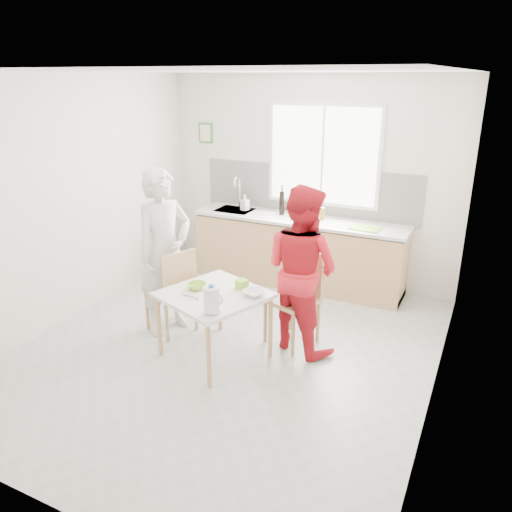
{
  "coord_description": "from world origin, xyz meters",
  "views": [
    {
      "loc": [
        2.24,
        -3.92,
        2.67
      ],
      "look_at": [
        0.23,
        0.2,
        1.0
      ],
      "focal_mm": 35.0,
      "sensor_mm": 36.0,
      "label": 1
    }
  ],
  "objects_px": {
    "bowl_green": "(197,286)",
    "wine_bottle_b": "(292,205)",
    "bowl_white": "(254,293)",
    "milk_jug": "(212,299)",
    "chair_far": "(297,293)",
    "person_red": "(302,269)",
    "chair_left": "(174,288)",
    "dining_table": "(214,300)",
    "wine_bottle_a": "(282,203)",
    "person_white": "(165,252)"
  },
  "relations": [
    {
      "from": "bowl_white",
      "to": "milk_jug",
      "type": "bearing_deg",
      "value": -107.54
    },
    {
      "from": "milk_jug",
      "to": "person_red",
      "type": "bearing_deg",
      "value": 83.24
    },
    {
      "from": "chair_far",
      "to": "person_red",
      "type": "xyz_separation_m",
      "value": [
        0.07,
        -0.09,
        0.31
      ]
    },
    {
      "from": "bowl_green",
      "to": "wine_bottle_b",
      "type": "xyz_separation_m",
      "value": [
        0.13,
        2.13,
        0.36
      ]
    },
    {
      "from": "person_red",
      "to": "bowl_white",
      "type": "height_order",
      "value": "person_red"
    },
    {
      "from": "bowl_green",
      "to": "bowl_white",
      "type": "bearing_deg",
      "value": 10.87
    },
    {
      "from": "person_white",
      "to": "chair_far",
      "type": "bearing_deg",
      "value": -54.39
    },
    {
      "from": "wine_bottle_a",
      "to": "person_red",
      "type": "bearing_deg",
      "value": -60.52
    },
    {
      "from": "dining_table",
      "to": "wine_bottle_a",
      "type": "relative_size",
      "value": 3.56
    },
    {
      "from": "chair_left",
      "to": "person_red",
      "type": "bearing_deg",
      "value": 124.3
    },
    {
      "from": "bowl_green",
      "to": "wine_bottle_b",
      "type": "bearing_deg",
      "value": 86.42
    },
    {
      "from": "chair_far",
      "to": "wine_bottle_a",
      "type": "relative_size",
      "value": 3.09
    },
    {
      "from": "dining_table",
      "to": "person_red",
      "type": "relative_size",
      "value": 0.67
    },
    {
      "from": "bowl_green",
      "to": "bowl_white",
      "type": "height_order",
      "value": "bowl_green"
    },
    {
      "from": "chair_left",
      "to": "chair_far",
      "type": "distance_m",
      "value": 1.32
    },
    {
      "from": "person_white",
      "to": "wine_bottle_a",
      "type": "height_order",
      "value": "person_white"
    },
    {
      "from": "person_white",
      "to": "wine_bottle_a",
      "type": "relative_size",
      "value": 5.62
    },
    {
      "from": "chair_left",
      "to": "bowl_white",
      "type": "bearing_deg",
      "value": 104.35
    },
    {
      "from": "wine_bottle_a",
      "to": "bowl_white",
      "type": "bearing_deg",
      "value": -74.0
    },
    {
      "from": "wine_bottle_b",
      "to": "chair_far",
      "type": "bearing_deg",
      "value": -65.49
    },
    {
      "from": "chair_left",
      "to": "wine_bottle_b",
      "type": "distance_m",
      "value": 2.07
    },
    {
      "from": "person_white",
      "to": "person_red",
      "type": "relative_size",
      "value": 1.05
    },
    {
      "from": "person_white",
      "to": "person_red",
      "type": "xyz_separation_m",
      "value": [
        1.44,
        0.29,
        -0.05
      ]
    },
    {
      "from": "chair_far",
      "to": "wine_bottle_b",
      "type": "height_order",
      "value": "wine_bottle_b"
    },
    {
      "from": "person_white",
      "to": "bowl_green",
      "type": "xyz_separation_m",
      "value": [
        0.55,
        -0.25,
        -0.19
      ]
    },
    {
      "from": "bowl_green",
      "to": "person_white",
      "type": "bearing_deg",
      "value": 155.15
    },
    {
      "from": "chair_far",
      "to": "bowl_white",
      "type": "bearing_deg",
      "value": -94.97
    },
    {
      "from": "chair_left",
      "to": "chair_far",
      "type": "xyz_separation_m",
      "value": [
        1.25,
        0.42,
        0.02
      ]
    },
    {
      "from": "person_white",
      "to": "bowl_green",
      "type": "distance_m",
      "value": 0.63
    },
    {
      "from": "chair_left",
      "to": "person_white",
      "type": "xyz_separation_m",
      "value": [
        -0.12,
        0.04,
        0.37
      ]
    },
    {
      "from": "wine_bottle_a",
      "to": "wine_bottle_b",
      "type": "height_order",
      "value": "wine_bottle_a"
    },
    {
      "from": "dining_table",
      "to": "chair_far",
      "type": "distance_m",
      "value": 0.9
    },
    {
      "from": "dining_table",
      "to": "person_red",
      "type": "xyz_separation_m",
      "value": [
        0.68,
        0.57,
        0.24
      ]
    },
    {
      "from": "person_red",
      "to": "wine_bottle_a",
      "type": "bearing_deg",
      "value": -40.42
    },
    {
      "from": "chair_left",
      "to": "bowl_green",
      "type": "relative_size",
      "value": 5.29
    },
    {
      "from": "wine_bottle_a",
      "to": "milk_jug",
      "type": "bearing_deg",
      "value": -80.56
    },
    {
      "from": "person_white",
      "to": "milk_jug",
      "type": "distance_m",
      "value": 1.16
    },
    {
      "from": "bowl_green",
      "to": "dining_table",
      "type": "bearing_deg",
      "value": -6.06
    },
    {
      "from": "wine_bottle_a",
      "to": "dining_table",
      "type": "bearing_deg",
      "value": -84.39
    },
    {
      "from": "person_red",
      "to": "wine_bottle_b",
      "type": "distance_m",
      "value": 1.77
    },
    {
      "from": "chair_far",
      "to": "wine_bottle_b",
      "type": "relative_size",
      "value": 3.3
    },
    {
      "from": "chair_far",
      "to": "milk_jug",
      "type": "bearing_deg",
      "value": -91.37
    },
    {
      "from": "bowl_white",
      "to": "chair_left",
      "type": "bearing_deg",
      "value": 174.25
    },
    {
      "from": "dining_table",
      "to": "bowl_white",
      "type": "height_order",
      "value": "bowl_white"
    },
    {
      "from": "bowl_white",
      "to": "dining_table",
      "type": "bearing_deg",
      "value": -160.29
    },
    {
      "from": "dining_table",
      "to": "wine_bottle_a",
      "type": "bearing_deg",
      "value": 95.61
    },
    {
      "from": "dining_table",
      "to": "person_white",
      "type": "distance_m",
      "value": 0.85
    },
    {
      "from": "chair_far",
      "to": "wine_bottle_a",
      "type": "distance_m",
      "value": 1.79
    },
    {
      "from": "bowl_green",
      "to": "wine_bottle_a",
      "type": "relative_size",
      "value": 0.57
    },
    {
      "from": "wine_bottle_a",
      "to": "chair_far",
      "type": "bearing_deg",
      "value": -61.17
    }
  ]
}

